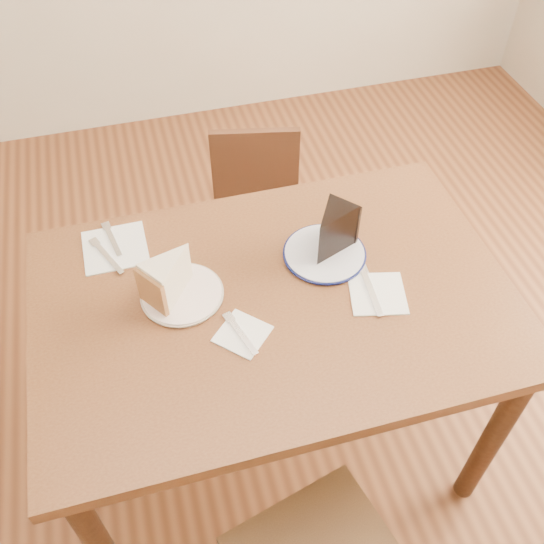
{
  "coord_description": "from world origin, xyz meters",
  "views": [
    {
      "loc": [
        -0.26,
        -0.93,
        1.92
      ],
      "look_at": [
        0.0,
        0.04,
        0.8
      ],
      "focal_mm": 40.0,
      "sensor_mm": 36.0,
      "label": 1
    }
  ],
  "objects_px": {
    "chair_far": "(257,225)",
    "carrot_cake": "(172,276)",
    "chocolate_cake": "(331,234)",
    "table": "(274,321)",
    "plate_cream": "(182,294)",
    "plate_navy": "(324,254)"
  },
  "relations": [
    {
      "from": "chair_far",
      "to": "plate_navy",
      "type": "relative_size",
      "value": 3.47
    },
    {
      "from": "chair_far",
      "to": "plate_navy",
      "type": "xyz_separation_m",
      "value": [
        0.06,
        -0.51,
        0.35
      ]
    },
    {
      "from": "carrot_cake",
      "to": "plate_navy",
      "type": "bearing_deg",
      "value": 58.64
    },
    {
      "from": "carrot_cake",
      "to": "chair_far",
      "type": "bearing_deg",
      "value": 112.24
    },
    {
      "from": "table",
      "to": "plate_navy",
      "type": "xyz_separation_m",
      "value": [
        0.17,
        0.1,
        0.1
      ]
    },
    {
      "from": "table",
      "to": "chocolate_cake",
      "type": "bearing_deg",
      "value": 30.32
    },
    {
      "from": "chair_far",
      "to": "plate_navy",
      "type": "distance_m",
      "value": 0.62
    },
    {
      "from": "plate_navy",
      "to": "chocolate_cake",
      "type": "bearing_deg",
      "value": 11.55
    },
    {
      "from": "chocolate_cake",
      "to": "plate_navy",
      "type": "bearing_deg",
      "value": 60.76
    },
    {
      "from": "table",
      "to": "plate_cream",
      "type": "distance_m",
      "value": 0.25
    },
    {
      "from": "chair_far",
      "to": "carrot_cake",
      "type": "height_order",
      "value": "carrot_cake"
    },
    {
      "from": "table",
      "to": "chocolate_cake",
      "type": "height_order",
      "value": "chocolate_cake"
    },
    {
      "from": "plate_navy",
      "to": "table",
      "type": "bearing_deg",
      "value": -148.41
    },
    {
      "from": "chocolate_cake",
      "to": "chair_far",
      "type": "bearing_deg",
      "value": -32.66
    },
    {
      "from": "chair_far",
      "to": "plate_cream",
      "type": "xyz_separation_m",
      "value": [
        -0.33,
        -0.55,
        0.35
      ]
    },
    {
      "from": "carrot_cake",
      "to": "table",
      "type": "bearing_deg",
      "value": 36.84
    },
    {
      "from": "carrot_cake",
      "to": "chocolate_cake",
      "type": "distance_m",
      "value": 0.42
    },
    {
      "from": "plate_navy",
      "to": "plate_cream",
      "type": "bearing_deg",
      "value": -174.34
    },
    {
      "from": "plate_cream",
      "to": "chocolate_cake",
      "type": "bearing_deg",
      "value": 5.86
    },
    {
      "from": "table",
      "to": "carrot_cake",
      "type": "distance_m",
      "value": 0.3
    },
    {
      "from": "chair_far",
      "to": "plate_cream",
      "type": "relative_size",
      "value": 3.69
    },
    {
      "from": "carrot_cake",
      "to": "chocolate_cake",
      "type": "bearing_deg",
      "value": 58.9
    }
  ]
}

